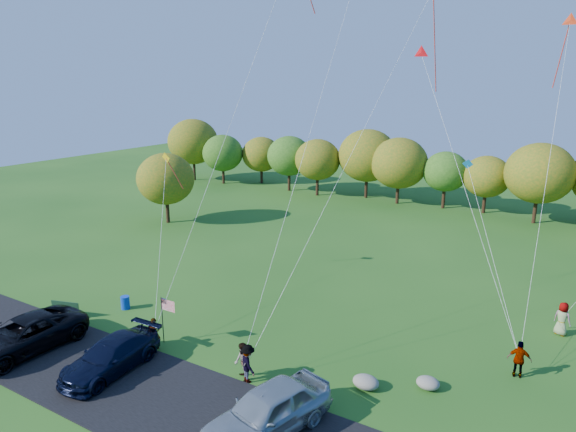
# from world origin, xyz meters

# --- Properties ---
(ground) EXTENTS (140.00, 140.00, 0.00)m
(ground) POSITION_xyz_m (0.00, 0.00, 0.00)
(ground) COLOR #205117
(ground) RESTS_ON ground
(asphalt_lane) EXTENTS (44.00, 6.00, 0.06)m
(asphalt_lane) POSITION_xyz_m (0.00, -4.00, 0.03)
(asphalt_lane) COLOR black
(asphalt_lane) RESTS_ON ground
(treeline) EXTENTS (77.15, 28.12, 8.54)m
(treeline) POSITION_xyz_m (-1.62, 36.64, 4.86)
(treeline) COLOR #352113
(treeline) RESTS_ON ground
(minivan_dark) EXTENTS (3.18, 6.43, 1.76)m
(minivan_dark) POSITION_xyz_m (-10.47, -4.54, 0.94)
(minivan_dark) COLOR black
(minivan_dark) RESTS_ON asphalt_lane
(minivan_navy) EXTENTS (2.42, 5.46, 1.56)m
(minivan_navy) POSITION_xyz_m (-5.07, -3.53, 0.84)
(minivan_navy) COLOR black
(minivan_navy) RESTS_ON asphalt_lane
(minivan_silver) EXTENTS (3.76, 6.15, 1.96)m
(minivan_silver) POSITION_xyz_m (3.91, -3.40, 1.04)
(minivan_silver) COLOR #ABB2B6
(minivan_silver) RESTS_ON asphalt_lane
(flyer_a) EXTENTS (0.73, 0.72, 1.70)m
(flyer_a) POSITION_xyz_m (-4.90, -0.80, 0.85)
(flyer_a) COLOR #4C4C59
(flyer_a) RESTS_ON ground
(flyer_b) EXTENTS (1.15, 1.12, 1.86)m
(flyer_b) POSITION_xyz_m (0.80, -0.80, 0.93)
(flyer_b) COLOR #4C4C59
(flyer_b) RESTS_ON ground
(flyer_c) EXTENTS (1.39, 1.23, 1.87)m
(flyer_c) POSITION_xyz_m (1.10, -0.80, 0.94)
(flyer_c) COLOR #4C4C59
(flyer_c) RESTS_ON ground
(flyer_d) EXTENTS (1.14, 0.61, 1.85)m
(flyer_d) POSITION_xyz_m (11.90, 6.16, 0.92)
(flyer_d) COLOR #4C4C59
(flyer_d) RESTS_ON ground
(flyer_e) EXTENTS (1.10, 0.93, 1.90)m
(flyer_e) POSITION_xyz_m (13.33, 11.95, 0.95)
(flyer_e) COLOR #4C4C59
(flyer_e) RESTS_ON ground
(park_bench) EXTENTS (1.77, 0.80, 1.00)m
(park_bench) POSITION_xyz_m (-12.15, -0.81, 0.54)
(park_bench) COLOR #12321C
(park_bench) RESTS_ON ground
(trash_barrel) EXTENTS (0.54, 0.54, 0.81)m
(trash_barrel) POSITION_xyz_m (-10.05, 1.79, 0.40)
(trash_barrel) COLOR #0C39C1
(trash_barrel) RESTS_ON ground
(flag_assembly) EXTENTS (0.97, 0.63, 2.62)m
(flag_assembly) POSITION_xyz_m (-4.70, -0.08, 1.98)
(flag_assembly) COLOR black
(flag_assembly) RESTS_ON ground
(boulder_near) EXTENTS (1.25, 0.98, 0.62)m
(boulder_near) POSITION_xyz_m (6.05, 1.54, 0.31)
(boulder_near) COLOR #9E9A89
(boulder_near) RESTS_ON ground
(boulder_far) EXTENTS (1.08, 0.90, 0.56)m
(boulder_far) POSITION_xyz_m (8.50, 2.99, 0.28)
(boulder_far) COLOR slate
(boulder_far) RESTS_ON ground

